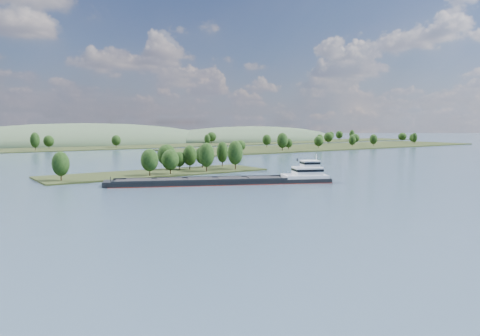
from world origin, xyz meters
TOP-DOWN VIEW (x-y plane):
  - ground at (0.00, 120.00)m, footprint 1800.00×1800.00m
  - tree_island at (6.65, 178.99)m, footprint 100.00×30.00m
  - right_bank at (231.17, 299.87)m, footprint 320.00×90.00m
  - back_shoreline at (8.68, 399.81)m, footprint 900.00×60.00m
  - hill_east at (260.00, 470.00)m, footprint 260.00×140.00m
  - hill_west at (60.00, 500.00)m, footprint 320.00×160.00m
  - cargo_barge at (10.21, 132.36)m, footprint 80.15×43.34m

SIDE VIEW (x-z plane):
  - ground at x=0.00m, z-range 0.00..0.00m
  - hill_east at x=260.00m, z-range -18.00..18.00m
  - hill_west at x=60.00m, z-range -22.00..22.00m
  - back_shoreline at x=8.68m, z-range -7.13..8.51m
  - right_bank at x=231.17m, z-range -6.84..8.83m
  - cargo_barge at x=10.21m, z-range -4.22..7.07m
  - tree_island at x=6.65m, z-range -3.20..11.67m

